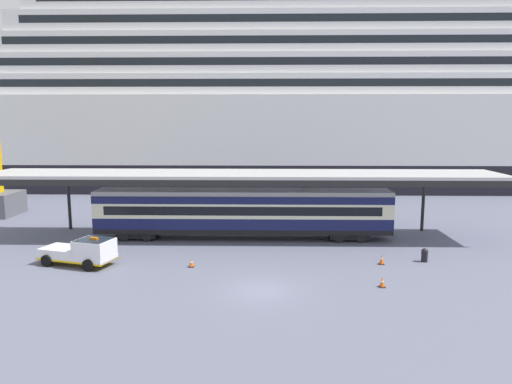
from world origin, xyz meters
TOP-DOWN VIEW (x-y plane):
  - ground_plane at (0.00, 0.00)m, footprint 400.00×400.00m
  - cruise_ship at (16.86, 46.88)m, footprint 127.09×23.99m
  - platform_canopy at (-1.67, 12.36)m, footprint 42.32×6.09m
  - train_carriage at (-1.67, 11.97)m, footprint 24.25×2.81m
  - service_truck at (-12.19, 4.53)m, footprint 5.56×3.41m
  - traffic_cone_near at (7.14, 0.70)m, footprint 0.36×0.36m
  - traffic_cone_mid at (-4.77, 4.27)m, footprint 0.36×0.36m
  - traffic_cone_far at (8.19, 5.15)m, footprint 0.36×0.36m
  - quay_bollard at (11.34, 5.83)m, footprint 0.48×0.48m

SIDE VIEW (x-z plane):
  - ground_plane at x=0.00m, z-range 0.00..0.00m
  - traffic_cone_near at x=7.14m, z-range -0.01..0.60m
  - traffic_cone_mid at x=-4.77m, z-range -0.01..0.61m
  - traffic_cone_far at x=8.19m, z-range -0.01..0.70m
  - quay_bollard at x=11.34m, z-range 0.04..1.00m
  - service_truck at x=-12.19m, z-range -0.02..2.00m
  - train_carriage at x=-1.67m, z-range 0.26..4.37m
  - platform_canopy at x=-1.67m, z-range 2.54..8.04m
  - cruise_ship at x=16.86m, z-range -6.06..32.91m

